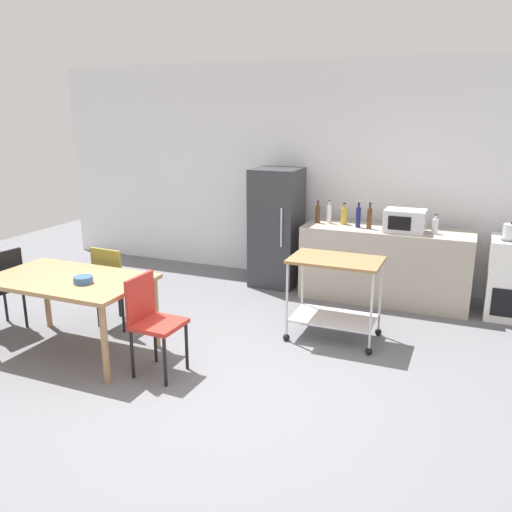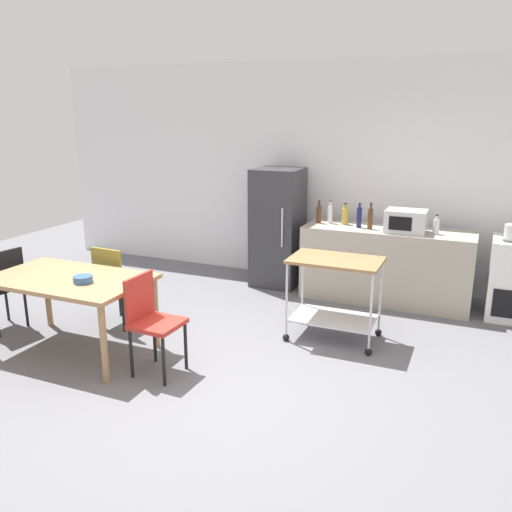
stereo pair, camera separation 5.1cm
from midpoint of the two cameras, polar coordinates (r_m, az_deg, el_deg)
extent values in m
plane|color=slate|center=(4.72, -3.61, -13.33)|extent=(12.00, 12.00, 0.00)
cube|color=white|center=(7.19, 7.66, 8.76)|extent=(8.40, 0.12, 2.90)
cube|color=#A89E8E|center=(6.62, 13.50, -0.94)|extent=(2.00, 0.64, 0.90)
cube|color=#A37A51|center=(5.29, -19.81, -2.41)|extent=(1.50, 0.90, 0.04)
cylinder|color=#A37A51|center=(4.71, -16.29, -9.16)|extent=(0.06, 0.06, 0.71)
cylinder|color=#A37A51|center=(6.13, -21.86, -3.91)|extent=(0.06, 0.06, 0.71)
cylinder|color=#A37A51|center=(5.29, -11.01, -6.08)|extent=(0.06, 0.06, 0.71)
cube|color=#B72D23|center=(4.72, -10.77, -7.24)|extent=(0.42, 0.42, 0.04)
cube|color=#B72D23|center=(4.74, -12.68, -4.38)|extent=(0.04, 0.38, 0.40)
cylinder|color=black|center=(4.60, -10.11, -11.16)|extent=(0.03, 0.03, 0.45)
cylinder|color=black|center=(4.86, -7.79, -9.59)|extent=(0.03, 0.03, 0.45)
cylinder|color=black|center=(4.79, -13.50, -10.25)|extent=(0.03, 0.03, 0.45)
cylinder|color=black|center=(5.03, -11.10, -8.81)|extent=(0.03, 0.03, 0.45)
cube|color=black|center=(5.99, -25.60, -1.39)|extent=(0.08, 0.38, 0.40)
cylinder|color=black|center=(6.49, -25.61, -4.48)|extent=(0.03, 0.03, 0.45)
cylinder|color=black|center=(6.22, -23.86, -5.11)|extent=(0.03, 0.03, 0.45)
cube|color=olive|center=(5.90, -14.74, -2.84)|extent=(0.42, 0.42, 0.04)
cube|color=olive|center=(5.71, -16.06, -1.24)|extent=(0.38, 0.05, 0.40)
cylinder|color=black|center=(6.00, -12.29, -4.86)|extent=(0.03, 0.03, 0.45)
cylinder|color=black|center=(6.20, -14.77, -4.33)|extent=(0.03, 0.03, 0.45)
cylinder|color=black|center=(5.75, -14.39, -5.88)|extent=(0.03, 0.03, 0.45)
cylinder|color=black|center=(5.97, -16.89, -5.28)|extent=(0.03, 0.03, 0.45)
cylinder|color=#47474C|center=(6.35, 25.41, 1.57)|extent=(0.16, 0.16, 0.02)
cylinder|color=#47474C|center=(6.59, 25.34, 2.03)|extent=(0.16, 0.16, 0.02)
cube|color=#333338|center=(6.99, 2.02, 3.09)|extent=(0.60, 0.60, 1.55)
cylinder|color=silver|center=(6.63, 2.52, 3.08)|extent=(0.02, 0.02, 0.50)
cube|color=olive|center=(5.29, 8.34, -0.43)|extent=(0.90, 0.56, 0.03)
cube|color=silver|center=(5.49, 8.09, -6.62)|extent=(0.83, 0.52, 0.02)
cylinder|color=silver|center=(5.30, 3.08, -4.65)|extent=(0.02, 0.02, 0.76)
sphere|color=black|center=(5.46, 3.02, -8.75)|extent=(0.07, 0.07, 0.07)
cylinder|color=silver|center=(5.10, 12.04, -5.80)|extent=(0.02, 0.02, 0.76)
sphere|color=black|center=(5.26, 11.79, -10.02)|extent=(0.07, 0.07, 0.07)
cylinder|color=silver|center=(5.75, 4.77, -3.06)|extent=(0.02, 0.02, 0.76)
sphere|color=black|center=(5.89, 4.68, -6.89)|extent=(0.07, 0.07, 0.07)
cylinder|color=silver|center=(5.56, 13.04, -4.05)|extent=(0.02, 0.02, 0.76)
sphere|color=black|center=(5.71, 12.78, -7.98)|extent=(0.07, 0.07, 0.07)
cylinder|color=#4C2D19|center=(6.70, 6.46, 4.48)|extent=(0.06, 0.06, 0.21)
cylinder|color=#4C2D19|center=(6.67, 6.50, 5.62)|extent=(0.03, 0.03, 0.06)
cylinder|color=black|center=(6.67, 6.51, 5.92)|extent=(0.03, 0.03, 0.01)
cylinder|color=silver|center=(6.70, 7.66, 4.44)|extent=(0.06, 0.06, 0.21)
cylinder|color=silver|center=(6.68, 7.70, 5.60)|extent=(0.03, 0.03, 0.06)
cylinder|color=black|center=(6.67, 7.71, 5.92)|extent=(0.03, 0.03, 0.01)
cylinder|color=gold|center=(6.66, 9.25, 4.27)|extent=(0.08, 0.08, 0.20)
cylinder|color=gold|center=(6.64, 9.29, 5.35)|extent=(0.04, 0.04, 0.05)
cylinder|color=black|center=(6.63, 9.31, 5.61)|extent=(0.04, 0.04, 0.01)
cylinder|color=navy|center=(6.50, 10.74, 4.10)|extent=(0.06, 0.06, 0.24)
cylinder|color=navy|center=(6.48, 10.80, 5.36)|extent=(0.03, 0.03, 0.05)
cylinder|color=black|center=(6.47, 10.81, 5.61)|extent=(0.03, 0.03, 0.01)
cylinder|color=#4C2D19|center=(6.45, 11.91, 3.95)|extent=(0.06, 0.06, 0.24)
cylinder|color=#4C2D19|center=(6.42, 11.98, 5.28)|extent=(0.03, 0.03, 0.06)
cylinder|color=black|center=(6.41, 12.00, 5.60)|extent=(0.03, 0.03, 0.01)
cube|color=silver|center=(6.38, 15.54, 3.68)|extent=(0.46, 0.34, 0.26)
cube|color=black|center=(6.22, 14.96, 3.43)|extent=(0.25, 0.01, 0.16)
cylinder|color=silver|center=(6.38, 18.51, 3.03)|extent=(0.07, 0.07, 0.17)
cylinder|color=silver|center=(6.36, 18.60, 3.97)|extent=(0.03, 0.03, 0.05)
cylinder|color=black|center=(6.36, 18.62, 4.23)|extent=(0.03, 0.03, 0.01)
cylinder|color=#33598C|center=(5.06, -18.41, -2.45)|extent=(0.17, 0.17, 0.06)
cylinder|color=silver|center=(6.35, 25.59, 2.39)|extent=(0.17, 0.17, 0.16)
sphere|color=black|center=(6.33, 25.69, 3.23)|extent=(0.03, 0.03, 0.03)
camera|label=1|loc=(0.03, -90.27, -0.07)|focal=37.11mm
camera|label=2|loc=(0.03, 89.73, 0.07)|focal=37.11mm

